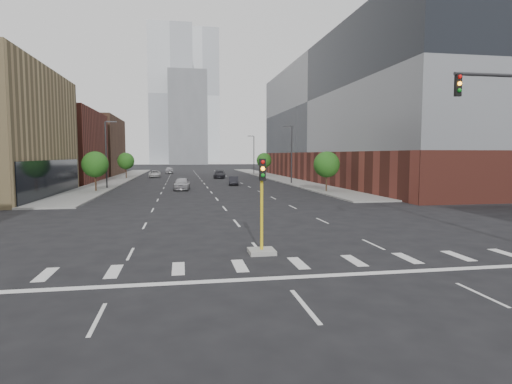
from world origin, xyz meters
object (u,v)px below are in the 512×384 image
object	(u,v)px
median_traffic_signal	(262,233)
car_near_left	(182,184)
car_deep_right	(220,174)
car_mid_right	(234,181)
car_distant	(169,170)
car_far_left	(155,174)

from	to	relation	value
median_traffic_signal	car_near_left	world-z (taller)	median_traffic_signal
median_traffic_signal	car_deep_right	bearing A→B (deg)	86.59
car_mid_right	car_deep_right	xyz separation A→B (m)	(-0.38, 19.49, 0.10)
car_mid_right	car_distant	xyz separation A→B (m)	(-10.67, 43.89, 0.14)
car_mid_right	car_distant	distance (m)	45.17
car_deep_right	car_distant	size ratio (longest dim) A/B	1.12
car_far_left	car_deep_right	world-z (taller)	car_deep_right
car_distant	median_traffic_signal	bearing A→B (deg)	-86.91
car_near_left	car_deep_right	size ratio (longest dim) A/B	0.92
car_mid_right	car_deep_right	distance (m)	19.49
car_far_left	median_traffic_signal	bearing A→B (deg)	-84.48
car_far_left	car_distant	bearing A→B (deg)	80.75
car_near_left	car_distant	size ratio (longest dim) A/B	1.03
median_traffic_signal	car_deep_right	distance (m)	64.83
median_traffic_signal	car_deep_right	world-z (taller)	median_traffic_signal
car_mid_right	car_far_left	xyz separation A→B (m)	(-13.15, 25.27, 0.02)
car_far_left	car_deep_right	bearing A→B (deg)	-26.05
car_mid_right	car_deep_right	size ratio (longest dim) A/B	0.77
car_near_left	car_mid_right	xyz separation A→B (m)	(7.76, 7.94, -0.16)
car_far_left	car_distant	world-z (taller)	car_distant
car_deep_right	median_traffic_signal	bearing A→B (deg)	-85.17
car_near_left	car_far_left	bearing A→B (deg)	103.92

